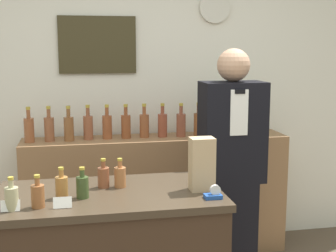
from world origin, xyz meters
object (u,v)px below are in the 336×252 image
at_px(shopkeeper, 231,172).
at_px(tape_dispenser, 214,194).
at_px(potted_plant, 240,112).
at_px(paper_bag, 202,164).

bearing_deg(shopkeeper, tape_dispenser, -114.96).
distance_m(potted_plant, paper_bag, 1.47).
xyz_separation_m(shopkeeper, paper_bag, (-0.38, -0.62, 0.23)).
height_order(shopkeeper, tape_dispenser, shopkeeper).
relative_size(paper_bag, tape_dispenser, 3.27).
height_order(potted_plant, paper_bag, potted_plant).
bearing_deg(shopkeeper, potted_plant, 65.91).
relative_size(shopkeeper, tape_dispenser, 18.99).
bearing_deg(tape_dispenser, potted_plant, 65.45).
relative_size(shopkeeper, paper_bag, 5.81).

